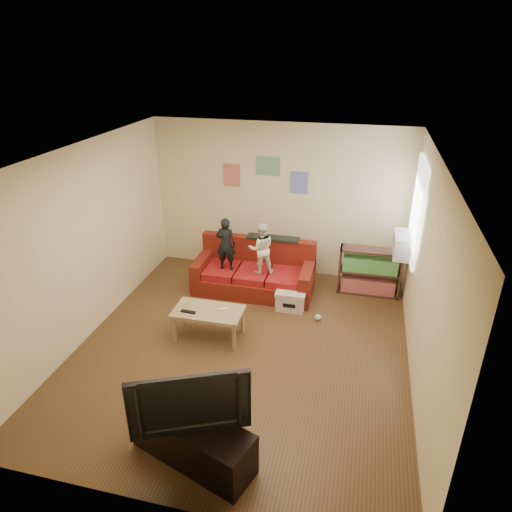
% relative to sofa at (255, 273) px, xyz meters
% --- Properties ---
extents(room_shell, '(4.52, 5.02, 2.72)m').
position_rel_sofa_xyz_m(room_shell, '(0.23, -1.66, 1.06)').
color(room_shell, brown).
rests_on(room_shell, ground).
extents(sofa, '(1.99, 0.92, 0.88)m').
position_rel_sofa_xyz_m(sofa, '(0.00, 0.00, 0.00)').
color(sofa, maroon).
rests_on(sofa, ground).
extents(child_a, '(0.34, 0.23, 0.90)m').
position_rel_sofa_xyz_m(child_a, '(-0.45, -0.17, 0.58)').
color(child_a, black).
rests_on(child_a, sofa).
extents(child_b, '(0.51, 0.46, 0.87)m').
position_rel_sofa_xyz_m(child_b, '(0.15, -0.17, 0.56)').
color(child_b, white).
rests_on(child_b, sofa).
extents(coffee_table, '(0.98, 0.54, 0.44)m').
position_rel_sofa_xyz_m(coffee_table, '(-0.31, -1.52, 0.09)').
color(coffee_table, tan).
rests_on(coffee_table, ground).
extents(remote, '(0.22, 0.07, 0.02)m').
position_rel_sofa_xyz_m(remote, '(-0.56, -1.64, 0.16)').
color(remote, black).
rests_on(remote, coffee_table).
extents(game_controller, '(0.13, 0.07, 0.03)m').
position_rel_sofa_xyz_m(game_controller, '(-0.11, -1.47, 0.16)').
color(game_controller, white).
rests_on(game_controller, coffee_table).
extents(bookshelf, '(1.01, 0.30, 0.81)m').
position_rel_sofa_xyz_m(bookshelf, '(1.89, 0.32, 0.07)').
color(bookshelf, '#492B23').
rests_on(bookshelf, ground).
extents(window, '(0.04, 1.08, 1.48)m').
position_rel_sofa_xyz_m(window, '(2.45, -0.01, 1.35)').
color(window, white).
rests_on(window, room_shell).
extents(ac_unit, '(0.28, 0.55, 0.35)m').
position_rel_sofa_xyz_m(ac_unit, '(2.33, -0.01, 0.79)').
color(ac_unit, '#B7B2A3').
rests_on(ac_unit, window).
extents(artwork_left, '(0.30, 0.01, 0.40)m').
position_rel_sofa_xyz_m(artwork_left, '(-0.62, 0.82, 1.46)').
color(artwork_left, '#D87266').
rests_on(artwork_left, room_shell).
extents(artwork_center, '(0.42, 0.01, 0.32)m').
position_rel_sofa_xyz_m(artwork_center, '(0.03, 0.82, 1.66)').
color(artwork_center, '#72B27F').
rests_on(artwork_center, room_shell).
extents(artwork_right, '(0.30, 0.01, 0.38)m').
position_rel_sofa_xyz_m(artwork_right, '(0.58, 0.82, 1.41)').
color(artwork_right, '#727FCC').
rests_on(artwork_right, room_shell).
extents(file_box, '(0.47, 0.36, 0.32)m').
position_rel_sofa_xyz_m(file_box, '(0.71, -0.48, -0.13)').
color(file_box, silver).
rests_on(file_box, ground).
extents(tv_stand, '(1.38, 0.84, 0.49)m').
position_rel_sofa_xyz_m(tv_stand, '(0.24, -3.59, -0.05)').
color(tv_stand, black).
rests_on(tv_stand, ground).
extents(television, '(1.12, 0.61, 0.67)m').
position_rel_sofa_xyz_m(television, '(0.24, -3.59, 0.53)').
color(television, black).
rests_on(television, tv_stand).
extents(tissue, '(0.12, 0.12, 0.10)m').
position_rel_sofa_xyz_m(tissue, '(1.18, -0.73, -0.24)').
color(tissue, beige).
rests_on(tissue, ground).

